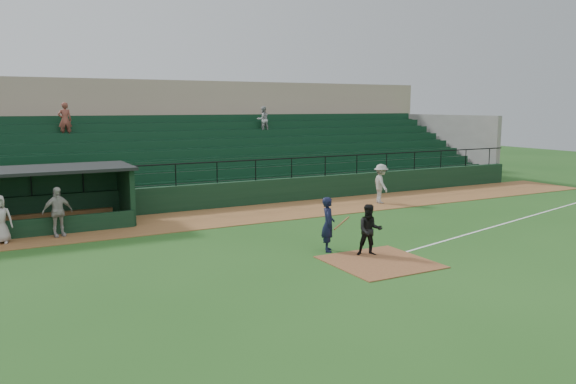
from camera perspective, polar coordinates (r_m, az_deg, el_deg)
name	(u,v)px	position (r m, az deg, el deg)	size (l,w,h in m)	color
ground	(361,255)	(18.53, 7.39, -6.36)	(90.00, 90.00, 0.00)	#204E19
warning_track	(256,214)	(25.28, -3.22, -2.20)	(40.00, 4.00, 0.03)	brown
home_plate_dirt	(380,262)	(17.75, 9.28, -7.02)	(3.00, 3.00, 0.03)	brown
foul_line	(503,224)	(24.72, 21.00, -3.04)	(18.00, 0.09, 0.01)	white
stadium_structure	(194,150)	(32.78, -9.56, 4.24)	(38.00, 13.08, 6.40)	black
dugout	(12,196)	(24.32, -26.22, -0.37)	(8.90, 3.20, 2.42)	black
batter_at_plate	(328,224)	(18.70, 4.11, -3.28)	(1.14, 0.79, 1.83)	black
umpire	(370,230)	(18.30, 8.29, -3.85)	(0.82, 0.64, 1.68)	black
runner	(381,184)	(28.11, 9.42, 0.84)	(1.26, 0.72, 1.94)	#9D9993
dugout_player_a	(57,212)	(22.31, -22.36, -1.87)	(1.08, 0.45, 1.84)	#AAA59F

